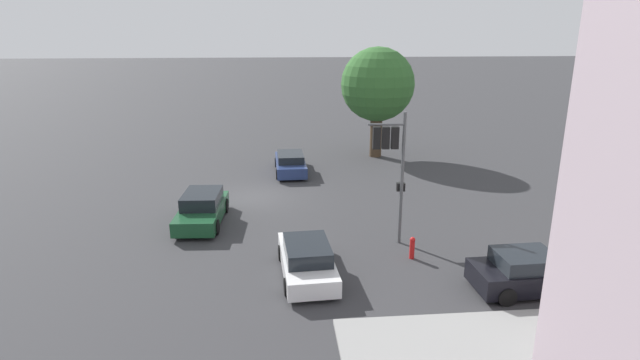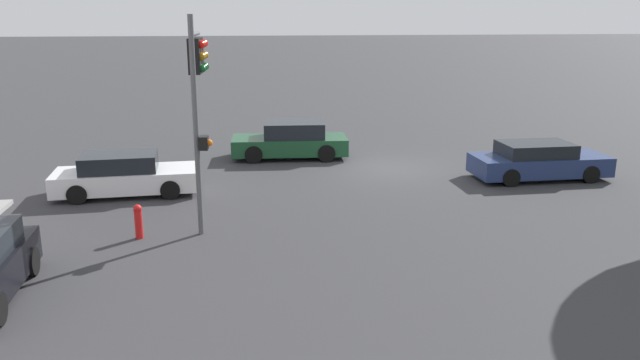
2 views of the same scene
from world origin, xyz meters
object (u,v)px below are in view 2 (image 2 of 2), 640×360
traffic_signal (198,78)px  crossing_car_2 (291,141)px  crossing_car_0 (125,175)px  fire_hydrant (138,220)px  crossing_car_1 (538,161)px

traffic_signal → crossing_car_2: size_ratio=1.20×
traffic_signal → crossing_car_0: bearing=130.1°
traffic_signal → crossing_car_2: bearing=73.0°
crossing_car_2 → traffic_signal: bearing=72.8°
fire_hydrant → crossing_car_1: bearing=-161.4°
crossing_car_0 → fire_hydrant: crossing_car_0 is taller
traffic_signal → crossing_car_0: 5.69m
crossing_car_1 → crossing_car_2: size_ratio=1.01×
crossing_car_0 → crossing_car_2: (-5.79, -4.61, 0.06)m
traffic_signal → crossing_car_1: size_ratio=1.19×
traffic_signal → crossing_car_1: (-11.51, -3.79, -3.45)m
crossing_car_1 → crossing_car_2: 9.53m
crossing_car_0 → fire_hydrant: (-1.04, 4.30, -0.15)m
crossing_car_2 → fire_hydrant: 10.10m
traffic_signal → fire_hydrant: traffic_signal is taller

